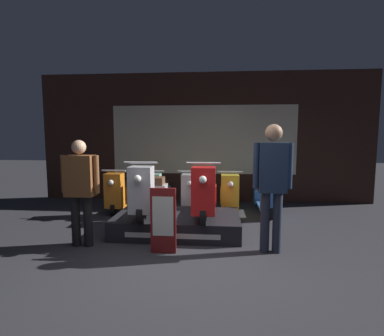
{
  "coord_description": "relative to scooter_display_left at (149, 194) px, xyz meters",
  "views": [
    {
      "loc": [
        0.39,
        -3.61,
        1.68
      ],
      "look_at": [
        -0.12,
        2.12,
        1.03
      ],
      "focal_mm": 28.0,
      "sensor_mm": 36.0,
      "label": 1
    }
  ],
  "objects": [
    {
      "name": "scooter_backrow_3",
      "position": [
        1.4,
        1.53,
        -0.32
      ],
      "size": [
        0.5,
        1.58,
        0.96
      ],
      "color": "black",
      "rests_on": "ground_plane"
    },
    {
      "name": "scooter_backrow_2",
      "position": [
        0.61,
        1.53,
        -0.32
      ],
      "size": [
        0.5,
        1.58,
        0.96
      ],
      "color": "black",
      "rests_on": "ground_plane"
    },
    {
      "name": "ground_plane",
      "position": [
        0.78,
        -1.29,
        -0.68
      ],
      "size": [
        30.0,
        30.0,
        0.0
      ],
      "primitive_type": "plane",
      "color": "#2D2D33"
    },
    {
      "name": "price_sign_board",
      "position": [
        0.4,
        -0.86,
        -0.21
      ],
      "size": [
        0.36,
        0.04,
        0.94
      ],
      "color": "maroon",
      "rests_on": "ground_plane"
    },
    {
      "name": "display_platform",
      "position": [
        0.47,
        0.06,
        -0.53
      ],
      "size": [
        2.11,
        1.22,
        0.32
      ],
      "color": "black",
      "rests_on": "ground_plane"
    },
    {
      "name": "scooter_display_left",
      "position": [
        0.0,
        0.0,
        0.0
      ],
      "size": [
        0.5,
        1.58,
        0.96
      ],
      "color": "black",
      "rests_on": "display_platform"
    },
    {
      "name": "person_right_browsing",
      "position": [
        1.92,
        -0.69,
        0.38
      ],
      "size": [
        0.54,
        0.24,
        1.82
      ],
      "color": "#232838",
      "rests_on": "ground_plane"
    },
    {
      "name": "shop_wall_back",
      "position": [
        0.78,
        2.61,
        0.92
      ],
      "size": [
        8.3,
        0.09,
        3.2
      ],
      "color": "#331E19",
      "rests_on": "ground_plane"
    },
    {
      "name": "scooter_display_right",
      "position": [
        0.95,
        0.0,
        0.0
      ],
      "size": [
        0.5,
        1.58,
        0.96
      ],
      "color": "black",
      "rests_on": "display_platform"
    },
    {
      "name": "scooter_backrow_1",
      "position": [
        -0.18,
        1.53,
        -0.32
      ],
      "size": [
        0.5,
        1.58,
        0.96
      ],
      "color": "black",
      "rests_on": "ground_plane"
    },
    {
      "name": "scooter_backrow_0",
      "position": [
        -0.97,
        1.53,
        -0.32
      ],
      "size": [
        0.5,
        1.58,
        0.96
      ],
      "color": "black",
      "rests_on": "ground_plane"
    },
    {
      "name": "scooter_backrow_4",
      "position": [
        2.19,
        1.53,
        -0.32
      ],
      "size": [
        0.5,
        1.58,
        0.96
      ],
      "color": "black",
      "rests_on": "ground_plane"
    },
    {
      "name": "person_left_browsing",
      "position": [
        -0.87,
        -0.69,
        0.26
      ],
      "size": [
        0.58,
        0.24,
        1.6
      ],
      "color": "black",
      "rests_on": "ground_plane"
    }
  ]
}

